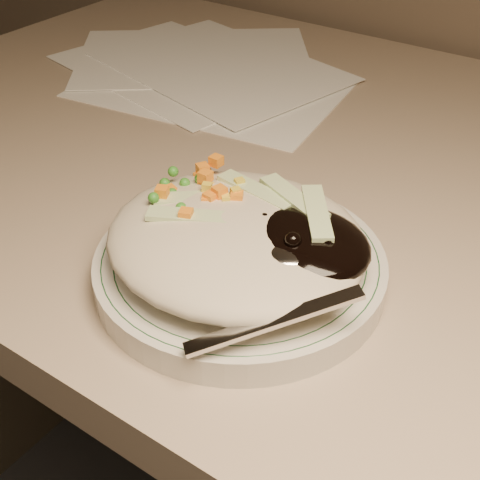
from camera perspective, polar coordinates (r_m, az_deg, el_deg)
The scene contains 5 objects.
desk at distance 0.75m, azimuth 15.98°, elevation -10.07°, with size 1.40×0.70×0.74m.
plate at distance 0.50m, azimuth 0.00°, elevation -2.41°, with size 0.22×0.22×0.02m, color silver.
plate_rim at distance 0.49m, azimuth 0.00°, elevation -1.50°, with size 0.21×0.21×0.00m.
meal at distance 0.48m, azimuth 0.35°, elevation 0.33°, with size 0.21×0.19×0.05m.
papers at distance 0.87m, azimuth -3.31°, elevation 14.37°, with size 0.42×0.36×0.00m.
Camera 1 is at (0.12, 0.86, 1.06)m, focal length 50.00 mm.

